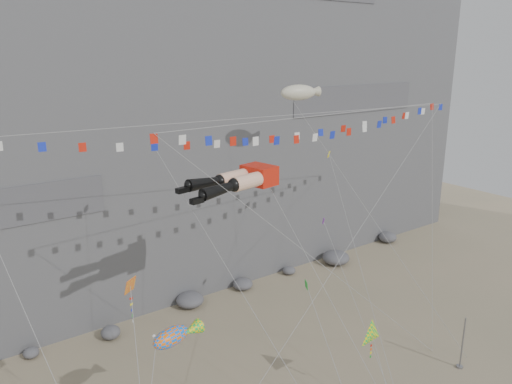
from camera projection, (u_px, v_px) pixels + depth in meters
cliff at (112, 32)px, 51.78m from camera, size 80.00×28.00×50.00m
talus_boulders at (190, 300)px, 46.67m from camera, size 60.00×3.00×1.20m
anchor_pole_right at (463, 343)px, 37.13m from camera, size 0.12×0.12×4.19m
legs_kite at (238, 180)px, 31.65m from camera, size 8.97×13.47×19.56m
flag_banner_upper at (259, 118)px, 35.70m from camera, size 38.00×13.71×26.73m
flag_banner_lower at (325, 115)px, 34.28m from camera, size 25.96×5.89×21.38m
harlequin_kite at (130, 287)px, 24.98m from camera, size 2.45×5.79×12.80m
fish_windsock at (171, 337)px, 28.29m from camera, size 8.11×8.37×12.07m
delta_kite at (372, 335)px, 32.51m from camera, size 3.57×5.62×7.74m
blimp_windsock at (299, 93)px, 42.03m from camera, size 7.55×15.82×25.13m
small_kite_a at (160, 156)px, 32.90m from camera, size 4.35×16.50×23.52m
small_kite_b at (325, 226)px, 38.18m from camera, size 3.91×12.28×16.02m
small_kite_c at (307, 287)px, 31.51m from camera, size 1.48×7.67×11.25m
small_kite_d at (330, 158)px, 42.30m from camera, size 7.39×15.49×21.81m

